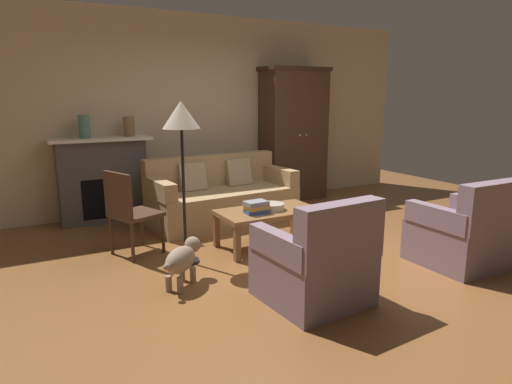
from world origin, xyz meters
The scene contains 15 objects.
ground_plane centered at (0.00, 0.00, 0.00)m, with size 9.60×9.60×0.00m, color brown.
back_wall centered at (0.00, 2.55, 1.40)m, with size 7.20×0.10×2.80m, color beige.
fireplace centered at (-1.55, 2.30, 0.57)m, with size 1.26×0.48×1.12m.
armoire centered at (1.40, 2.22, 1.05)m, with size 1.06×0.57×2.08m.
couch centered at (-0.18, 1.53, 0.32)m, with size 1.97×0.98×0.86m.
coffee_table centered at (-0.15, 0.34, 0.37)m, with size 1.10×0.60×0.42m.
fruit_bowl centered at (-0.11, 0.32, 0.46)m, with size 0.27×0.27×0.07m, color beige.
book_stack centered at (-0.33, 0.27, 0.49)m, with size 0.26×0.19×0.13m.
mantel_vase_jade centered at (-1.73, 2.28, 1.27)m, with size 0.14×0.14×0.29m, color slate.
mantel_vase_bronze centered at (-1.17, 2.28, 1.25)m, with size 0.15×0.15×0.26m, color olive.
armchair_near_left centered at (-0.49, -1.03, 0.32)m, with size 0.82×0.82×0.88m.
armchair_near_right centered at (1.26, -1.06, 0.32)m, with size 0.78×0.77×0.88m.
side_chair_wooden centered at (-1.57, 0.76, 0.51)m, with size 0.57×0.57×0.90m.
floor_lamp centered at (-1.12, 0.31, 1.38)m, with size 0.36×0.36×1.60m.
dog centered at (-1.34, -0.21, 0.25)m, with size 0.47×0.45×0.39m.
Camera 1 is at (-2.52, -3.74, 1.64)m, focal length 31.10 mm.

